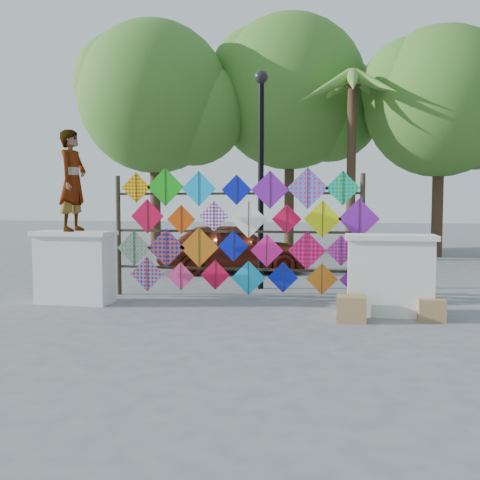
# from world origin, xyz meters

# --- Properties ---
(ground) EXTENTS (80.00, 80.00, 0.00)m
(ground) POSITION_xyz_m (0.00, 0.00, 0.00)
(ground) COLOR gray
(ground) RESTS_ON ground
(parapet_left) EXTENTS (1.40, 0.65, 1.28)m
(parapet_left) POSITION_xyz_m (-2.70, -0.20, 0.65)
(parapet_left) COLOR silver
(parapet_left) RESTS_ON ground
(parapet_right) EXTENTS (1.40, 0.65, 1.28)m
(parapet_right) POSITION_xyz_m (2.70, -0.20, 0.65)
(parapet_right) COLOR silver
(parapet_right) RESTS_ON ground
(kite_rack) EXTENTS (4.94, 0.24, 2.44)m
(kite_rack) POSITION_xyz_m (0.08, 0.73, 1.23)
(kite_rack) COLOR #2F281A
(kite_rack) RESTS_ON ground
(tree_west) EXTENTS (5.85, 5.20, 8.01)m
(tree_west) POSITION_xyz_m (-4.40, 9.03, 5.38)
(tree_west) COLOR #47341E
(tree_west) RESTS_ON ground
(tree_mid) EXTENTS (6.30, 5.60, 8.61)m
(tree_mid) POSITION_xyz_m (0.11, 11.03, 5.77)
(tree_mid) COLOR #47341E
(tree_mid) RESTS_ON ground
(tree_east) EXTENTS (5.40, 4.80, 7.42)m
(tree_east) POSITION_xyz_m (5.09, 9.53, 4.99)
(tree_east) COLOR #47341E
(tree_east) RESTS_ON ground
(palm_tree) EXTENTS (3.62, 3.62, 5.83)m
(palm_tree) POSITION_xyz_m (2.20, 8.00, 4.95)
(palm_tree) COLOR #47341E
(palm_tree) RESTS_ON ground
(vendor_woman) EXTENTS (0.45, 0.66, 1.77)m
(vendor_woman) POSITION_xyz_m (-2.70, -0.20, 2.17)
(vendor_woman) COLOR #99999E
(vendor_woman) RESTS_ON parapet_left
(sedan) EXTENTS (4.04, 2.41, 1.29)m
(sedan) POSITION_xyz_m (-0.79, 4.40, 0.64)
(sedan) COLOR #621F10
(sedan) RESTS_ON ground
(lamppost) EXTENTS (0.28, 0.28, 4.46)m
(lamppost) POSITION_xyz_m (0.30, 2.00, 2.69)
(lamppost) COLOR black
(lamppost) RESTS_ON ground
(cardboard_box_near) EXTENTS (0.43, 0.38, 0.38)m
(cardboard_box_near) POSITION_xyz_m (2.10, -0.77, 0.19)
(cardboard_box_near) COLOR #AB8053
(cardboard_box_near) RESTS_ON ground
(cardboard_box_far) EXTENTS (0.40, 0.36, 0.33)m
(cardboard_box_far) POSITION_xyz_m (3.29, -0.48, 0.17)
(cardboard_box_far) COLOR #AB8053
(cardboard_box_far) RESTS_ON ground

